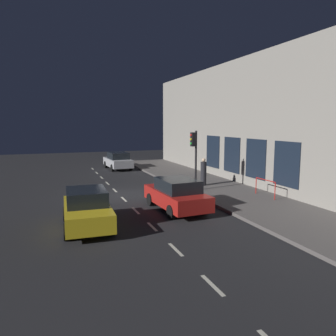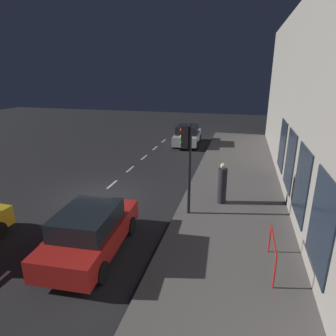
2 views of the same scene
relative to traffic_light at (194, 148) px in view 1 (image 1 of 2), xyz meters
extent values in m
plane|color=#232326|center=(-4.40, 0.88, -2.76)|extent=(60.00, 60.00, 0.00)
cube|color=#5B5654|center=(1.85, 0.88, -2.69)|extent=(4.50, 32.00, 0.15)
cube|color=gray|center=(4.40, 0.88, 1.55)|extent=(0.60, 32.00, 8.62)
cube|color=#192333|center=(4.07, -3.35, -0.76)|extent=(0.04, 2.05, 2.51)
cube|color=#192333|center=(4.07, -0.53, -0.76)|extent=(0.04, 2.05, 2.51)
cube|color=#192333|center=(4.07, 2.30, -0.76)|extent=(0.04, 2.05, 2.51)
cube|color=#192333|center=(4.07, 5.12, -0.76)|extent=(0.04, 2.05, 2.51)
cube|color=beige|center=(-4.40, -10.52, -2.76)|extent=(0.12, 1.20, 0.01)
cube|color=beige|center=(-4.40, -7.92, -2.76)|extent=(0.12, 1.20, 0.01)
cube|color=beige|center=(-4.40, -5.32, -2.76)|extent=(0.12, 1.20, 0.01)
cube|color=beige|center=(-4.40, -2.72, -2.76)|extent=(0.12, 1.20, 0.01)
cube|color=beige|center=(-4.40, -0.12, -2.76)|extent=(0.12, 1.20, 0.01)
cube|color=beige|center=(-4.40, 2.48, -2.76)|extent=(0.12, 1.20, 0.01)
cube|color=beige|center=(-4.40, 5.08, -2.76)|extent=(0.12, 1.20, 0.01)
cube|color=beige|center=(-4.40, 7.68, -2.76)|extent=(0.12, 1.20, 0.01)
cube|color=beige|center=(-4.40, 10.28, -2.76)|extent=(0.12, 1.20, 0.01)
cube|color=beige|center=(-4.40, 12.88, -2.76)|extent=(0.12, 1.20, 0.01)
cylinder|color=black|center=(0.12, 0.00, -0.78)|extent=(0.12, 0.12, 3.67)
cube|color=black|center=(-0.07, 0.00, 0.53)|extent=(0.26, 0.32, 0.84)
sphere|color=red|center=(-0.21, 0.00, 0.79)|extent=(0.15, 0.15, 0.15)
sphere|color=gold|center=(-0.21, 0.00, 0.53)|extent=(0.15, 0.15, 0.15)
sphere|color=green|center=(-0.21, 0.00, 0.28)|extent=(0.15, 0.15, 0.15)
cube|color=gold|center=(-6.92, -4.51, -2.13)|extent=(1.95, 3.99, 0.70)
cube|color=black|center=(-6.91, -4.36, -1.48)|extent=(1.66, 2.10, 0.60)
cylinder|color=black|center=(-6.14, -5.76, -2.44)|extent=(0.25, 0.65, 0.64)
cylinder|color=black|center=(-7.81, -5.69, -2.44)|extent=(0.25, 0.65, 0.64)
cylinder|color=black|center=(-6.04, -3.34, -2.44)|extent=(0.25, 0.65, 0.64)
cylinder|color=black|center=(-7.70, -3.26, -2.44)|extent=(0.25, 0.65, 0.64)
cube|color=red|center=(-2.47, -3.20, -2.13)|extent=(2.07, 4.33, 0.70)
cube|color=black|center=(-2.46, -3.37, -1.48)|extent=(1.74, 2.29, 0.60)
cylinder|color=black|center=(-3.40, -1.94, -2.44)|extent=(0.25, 0.65, 0.64)
cylinder|color=black|center=(-1.68, -1.85, -2.44)|extent=(0.25, 0.65, 0.64)
cylinder|color=black|center=(-3.26, -4.56, -2.44)|extent=(0.25, 0.65, 0.64)
cylinder|color=black|center=(-1.53, -4.47, -2.44)|extent=(0.25, 0.65, 0.64)
cube|color=#B7B7BC|center=(-2.18, 11.98, -2.13)|extent=(2.05, 4.25, 0.70)
cube|color=black|center=(-2.17, 11.81, -1.48)|extent=(1.72, 2.25, 0.60)
cylinder|color=black|center=(-3.10, 13.21, -2.44)|extent=(0.26, 0.65, 0.64)
cylinder|color=black|center=(-1.41, 13.31, -2.44)|extent=(0.26, 0.65, 0.64)
cylinder|color=black|center=(-2.95, 10.65, -2.44)|extent=(0.26, 0.65, 0.64)
cylinder|color=black|center=(-1.26, 10.74, -2.44)|extent=(0.26, 0.65, 0.64)
cylinder|color=#232328|center=(1.34, 1.33, -1.83)|extent=(0.53, 0.53, 1.56)
sphere|color=beige|center=(1.34, 1.33, -0.92)|extent=(0.26, 0.26, 0.26)
cube|color=beige|center=(1.28, 1.23, -0.92)|extent=(0.08, 0.08, 0.07)
cylinder|color=red|center=(3.09, -3.72, -2.14)|extent=(0.05, 0.05, 0.95)
cylinder|color=red|center=(3.09, -2.03, -2.14)|extent=(0.05, 0.05, 0.95)
cylinder|color=red|center=(3.09, -2.87, -1.66)|extent=(0.05, 1.68, 0.05)
camera|label=1|loc=(-8.35, -17.62, 1.51)|focal=34.47mm
camera|label=2|loc=(1.95, -10.56, 2.87)|focal=31.14mm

